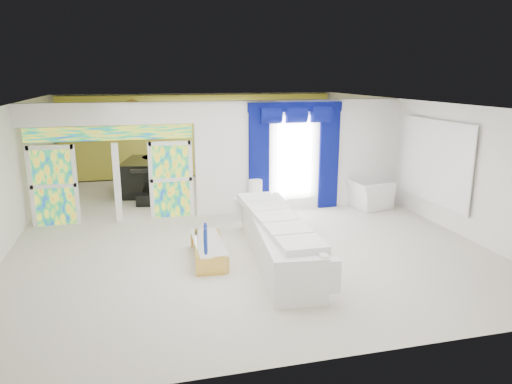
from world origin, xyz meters
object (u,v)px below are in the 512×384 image
object	(u,v)px
armchair	(367,194)
console_table	(266,207)
coffee_table	(209,251)
white_sofa	(277,240)
grand_piano	(151,176)

from	to	relation	value
armchair	console_table	bearing A→B (deg)	80.04
coffee_table	white_sofa	bearing A→B (deg)	-12.53
console_table	grand_piano	distance (m)	4.33
coffee_table	console_table	bearing A→B (deg)	55.01
grand_piano	armchair	bearing A→B (deg)	-17.42
coffee_table	grand_piano	size ratio (longest dim) A/B	0.81
white_sofa	armchair	world-z (taller)	white_sofa
console_table	armchair	xyz separation A→B (m)	(2.94, -0.07, 0.21)
armchair	white_sofa	bearing A→B (deg)	122.06
white_sofa	console_table	xyz separation A→B (m)	(0.64, 3.14, -0.22)
console_table	coffee_table	bearing A→B (deg)	-124.99
coffee_table	armchair	size ratio (longest dim) A/B	1.40
console_table	grand_piano	world-z (taller)	grand_piano
white_sofa	coffee_table	world-z (taller)	white_sofa
armchair	coffee_table	bearing A→B (deg)	110.76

